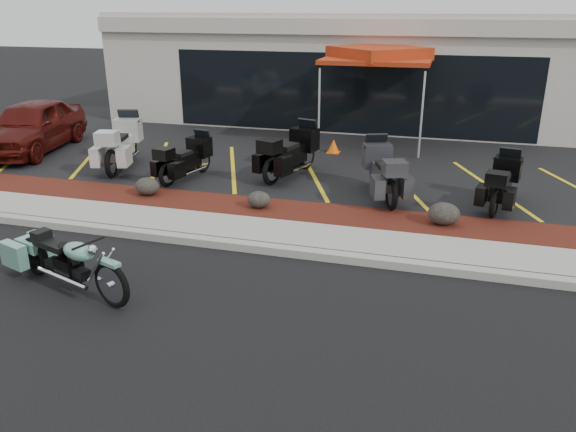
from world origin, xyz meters
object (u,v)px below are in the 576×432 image
(parked_car, at_px, (31,126))
(popup_canopy, at_px, (378,56))
(traffic_cone, at_px, (334,146))
(touring_white, at_px, (130,135))
(hero_cruiser, at_px, (111,278))

(parked_car, relative_size, popup_canopy, 1.24)
(parked_car, xyz_separation_m, popup_canopy, (9.63, 3.77, 1.91))
(popup_canopy, bearing_deg, traffic_cone, -130.02)
(parked_car, height_order, popup_canopy, popup_canopy)
(touring_white, bearing_deg, hero_cruiser, -166.04)
(traffic_cone, bearing_deg, touring_white, -156.45)
(touring_white, distance_m, popup_canopy, 7.66)
(hero_cruiser, height_order, parked_car, parked_car)
(hero_cruiser, height_order, touring_white, touring_white)
(popup_canopy, bearing_deg, parked_car, -166.45)
(hero_cruiser, bearing_deg, traffic_cone, 100.16)
(hero_cruiser, xyz_separation_m, touring_white, (-3.90, 7.22, 0.37))
(hero_cruiser, relative_size, parked_car, 0.63)
(traffic_cone, bearing_deg, parked_car, -165.72)
(hero_cruiser, relative_size, popup_canopy, 0.78)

